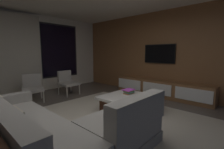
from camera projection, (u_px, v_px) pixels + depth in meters
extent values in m
plane|color=#564C44|center=(96.00, 127.00, 3.00)|extent=(9.20, 9.20, 0.00)
cube|color=silver|center=(23.00, 54.00, 5.28)|extent=(6.60, 0.12, 2.70)
cube|color=black|center=(60.00, 51.00, 6.17)|extent=(1.52, 0.02, 2.02)
cube|color=black|center=(60.00, 51.00, 6.16)|extent=(1.40, 0.03, 1.90)
cube|color=#BCB5A3|center=(5.00, 56.00, 4.77)|extent=(2.10, 0.12, 2.60)
cube|color=brown|center=(168.00, 54.00, 5.03)|extent=(0.12, 7.80, 2.70)
cube|color=#ADA391|center=(113.00, 122.00, 3.18)|extent=(3.20, 3.80, 0.01)
cube|color=gray|center=(30.00, 146.00, 2.23)|extent=(0.90, 2.50, 0.18)
cube|color=#9E9991|center=(29.00, 132.00, 2.20)|extent=(0.86, 2.42, 0.24)
cube|color=#9E9991|center=(5.00, 100.00, 2.95)|extent=(0.90, 0.20, 0.18)
cube|color=gray|center=(118.00, 139.00, 2.40)|extent=(1.10, 0.90, 0.18)
cube|color=#9E9991|center=(118.00, 126.00, 2.37)|extent=(1.07, 0.86, 0.24)
cube|color=#9E9991|center=(139.00, 111.00, 2.09)|extent=(1.10, 0.20, 0.40)
cube|color=#B2A893|center=(15.00, 125.00, 1.79)|extent=(0.10, 0.36, 0.36)
cube|color=#3D2012|center=(129.00, 105.00, 3.78)|extent=(1.00, 1.00, 0.30)
cube|color=white|center=(129.00, 98.00, 3.76)|extent=(1.16, 1.16, 0.06)
cube|color=#8E5E38|center=(128.00, 93.00, 3.99)|extent=(0.25, 0.16, 0.03)
cube|color=#56A290|center=(130.00, 92.00, 3.99)|extent=(0.25, 0.15, 0.03)
cube|color=olive|center=(129.00, 91.00, 3.98)|extent=(0.22, 0.17, 0.03)
cube|color=#D54ED8|center=(129.00, 90.00, 3.99)|extent=(0.28, 0.22, 0.02)
cylinder|color=#B2ADA0|center=(79.00, 89.00, 5.30)|extent=(0.04, 0.04, 0.36)
cylinder|color=#B2ADA0|center=(67.00, 92.00, 4.95)|extent=(0.04, 0.04, 0.36)
cylinder|color=#B2ADA0|center=(71.00, 87.00, 5.63)|extent=(0.04, 0.04, 0.36)
cylinder|color=#B2ADA0|center=(59.00, 89.00, 5.27)|extent=(0.04, 0.04, 0.36)
cube|color=#9E9991|center=(69.00, 84.00, 5.26)|extent=(0.56, 0.58, 0.08)
cube|color=#9E9991|center=(65.00, 76.00, 5.39)|extent=(0.49, 0.10, 0.38)
cylinder|color=#B2ADA0|center=(44.00, 96.00, 4.40)|extent=(0.04, 0.04, 0.36)
cylinder|color=#B2ADA0|center=(24.00, 99.00, 4.16)|extent=(0.04, 0.04, 0.36)
cylinder|color=#B2ADA0|center=(41.00, 93.00, 4.83)|extent=(0.04, 0.04, 0.36)
cylinder|color=#B2ADA0|center=(23.00, 95.00, 4.59)|extent=(0.04, 0.04, 0.36)
cube|color=#9E9991|center=(33.00, 89.00, 4.47)|extent=(0.68, 0.69, 0.08)
cube|color=#9E9991|center=(32.00, 80.00, 4.64)|extent=(0.49, 0.21, 0.38)
cube|color=brown|center=(160.00, 88.00, 5.05)|extent=(0.44, 3.10, 0.52)
cube|color=white|center=(193.00, 95.00, 4.17)|extent=(0.02, 0.93, 0.33)
cube|color=white|center=(156.00, 89.00, 4.87)|extent=(0.02, 0.93, 0.33)
cube|color=white|center=(129.00, 84.00, 5.58)|extent=(0.02, 0.93, 0.33)
cube|color=#352214|center=(187.00, 98.00, 4.46)|extent=(0.33, 0.68, 0.19)
cube|color=gray|center=(197.00, 101.00, 4.28)|extent=(0.03, 0.04, 0.15)
cube|color=#445389|center=(193.00, 100.00, 4.35)|extent=(0.03, 0.04, 0.15)
cube|color=#9F8059|center=(189.00, 99.00, 4.43)|extent=(0.03, 0.04, 0.14)
cube|color=#B9D8A3|center=(185.00, 98.00, 4.49)|extent=(0.03, 0.04, 0.18)
cube|color=gray|center=(181.00, 98.00, 4.57)|extent=(0.03, 0.04, 0.14)
cube|color=#8794A1|center=(178.00, 97.00, 4.63)|extent=(0.03, 0.04, 0.16)
cube|color=black|center=(159.00, 54.00, 5.12)|extent=(0.04, 1.04, 0.60)
cube|color=black|center=(159.00, 54.00, 5.12)|extent=(0.05, 1.00, 0.56)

